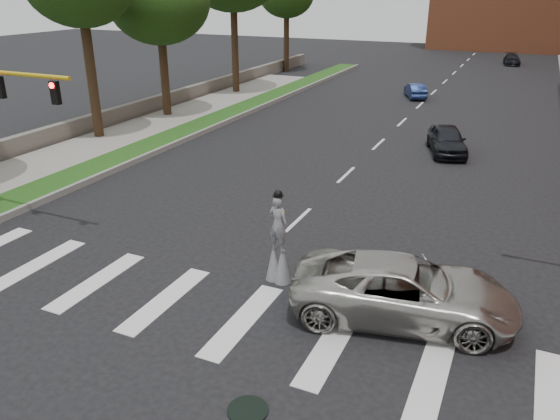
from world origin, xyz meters
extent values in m
plane|color=black|center=(0.00, 0.00, 0.00)|extent=(160.00, 160.00, 0.00)
cube|color=#1B4513|center=(-11.50, 20.00, 0.12)|extent=(2.00, 60.00, 0.25)
cube|color=gray|center=(-10.45, 20.00, 0.14)|extent=(0.20, 60.00, 0.28)
cube|color=gray|center=(-14.50, 10.00, 0.09)|extent=(4.00, 60.00, 0.18)
cube|color=#5D5850|center=(-17.00, 22.00, 0.55)|extent=(0.50, 56.00, 1.10)
cylinder|color=black|center=(3.00, -2.00, 0.02)|extent=(0.90, 0.90, 0.04)
cylinder|color=gold|center=(-8.40, 3.00, 5.80)|extent=(5.20, 0.14, 0.14)
cube|color=black|center=(-9.00, 3.00, 5.30)|extent=(0.28, 0.18, 0.75)
cube|color=black|center=(-6.50, 3.00, 5.30)|extent=(0.28, 0.18, 0.75)
cylinder|color=#FF0C0C|center=(-6.50, 2.90, 5.55)|extent=(0.18, 0.06, 0.18)
cylinder|color=#2F1F13|center=(1.40, 3.38, 0.52)|extent=(0.07, 0.07, 1.04)
cylinder|color=#2F1F13|center=(1.09, 3.43, 0.52)|extent=(0.07, 0.07, 1.04)
cone|color=slate|center=(1.40, 3.38, 0.65)|extent=(0.52, 0.52, 1.29)
cone|color=slate|center=(1.09, 3.43, 0.65)|extent=(0.52, 0.52, 1.29)
imported|color=slate|center=(1.25, 3.41, 1.93)|extent=(0.72, 0.54, 1.78)
sphere|color=black|center=(1.25, 3.41, 2.88)|extent=(0.26, 0.26, 0.26)
cylinder|color=black|center=(1.25, 3.41, 2.83)|extent=(0.34, 0.34, 0.02)
cube|color=gold|center=(1.27, 3.54, 2.42)|extent=(0.22, 0.05, 0.10)
imported|color=#A7A59E|center=(5.20, 3.00, 0.85)|extent=(6.53, 3.95, 1.69)
imported|color=black|center=(3.80, 19.80, 0.74)|extent=(2.97, 4.66, 1.48)
imported|color=navy|center=(-0.97, 34.83, 0.59)|extent=(2.53, 3.76, 1.17)
imported|color=black|center=(5.04, 59.16, 0.59)|extent=(2.13, 4.25, 1.18)
cylinder|color=#2F1F13|center=(-15.53, 14.32, 3.66)|extent=(0.56, 0.56, 7.33)
cylinder|color=#2F1F13|center=(-15.26, 20.88, 2.97)|extent=(0.56, 0.56, 5.94)
ellipsoid|color=black|center=(-15.26, 20.88, 7.61)|extent=(6.66, 6.66, 5.66)
cylinder|color=#2F1F13|center=(-15.14, 30.58, 3.92)|extent=(0.56, 0.56, 7.83)
cylinder|color=#2F1F13|center=(-16.39, 43.85, 3.14)|extent=(0.56, 0.56, 6.27)
camera|label=1|loc=(7.47, -10.12, 8.56)|focal=35.00mm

